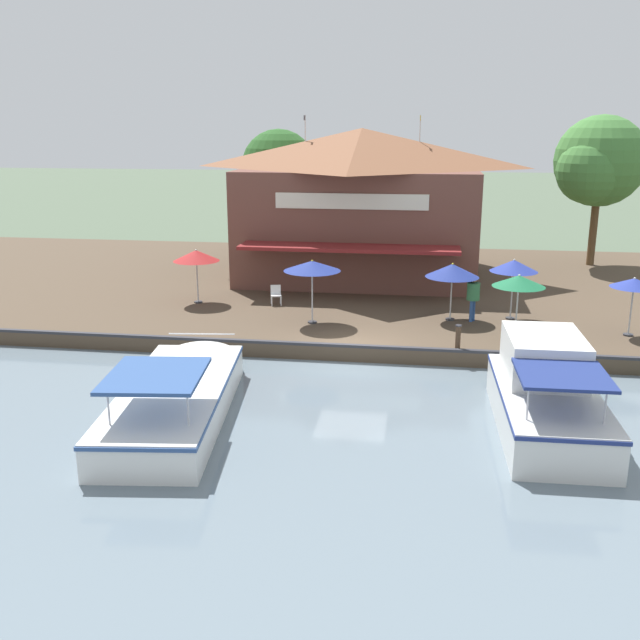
# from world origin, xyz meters

# --- Properties ---
(ground_plane) EXTENTS (220.00, 220.00, 0.00)m
(ground_plane) POSITION_xyz_m (0.00, 0.00, 0.00)
(ground_plane) COLOR #4C5B47
(quay_deck) EXTENTS (22.00, 56.00, 0.60)m
(quay_deck) POSITION_xyz_m (-11.00, 0.00, 0.30)
(quay_deck) COLOR #4C3D2D
(quay_deck) RESTS_ON ground
(quay_edge_fender) EXTENTS (0.20, 50.40, 0.10)m
(quay_edge_fender) POSITION_xyz_m (-0.10, 0.00, 0.65)
(quay_edge_fender) COLOR #2D2D33
(quay_edge_fender) RESTS_ON quay_deck
(waterfront_restaurant) EXTENTS (11.38, 12.12, 8.08)m
(waterfront_restaurant) POSITION_xyz_m (-12.99, -0.97, 4.39)
(waterfront_restaurant) COLOR brown
(waterfront_restaurant) RESTS_ON quay_deck
(patio_umbrella_by_entrance) EXTENTS (1.89, 1.89, 2.41)m
(patio_umbrella_by_entrance) POSITION_xyz_m (-2.03, 5.78, 2.76)
(patio_umbrella_by_entrance) COLOR #B7B7B7
(patio_umbrella_by_entrance) RESTS_ON quay_deck
(patio_umbrella_mid_patio_left) EXTENTS (2.23, 2.23, 2.54)m
(patio_umbrella_mid_patio_left) POSITION_xyz_m (-3.07, -1.92, 2.89)
(patio_umbrella_mid_patio_left) COLOR #B7B7B7
(patio_umbrella_mid_patio_left) RESTS_ON quay_deck
(patio_umbrella_near_quay_edge) EXTENTS (1.70, 1.70, 2.22)m
(patio_umbrella_near_quay_edge) POSITION_xyz_m (-3.08, 10.02, 2.59)
(patio_umbrella_near_quay_edge) COLOR #B7B7B7
(patio_umbrella_near_quay_edge) RESTS_ON quay_deck
(patio_umbrella_far_corner) EXTENTS (2.02, 2.02, 2.38)m
(patio_umbrella_far_corner) POSITION_xyz_m (-5.61, -7.43, 2.70)
(patio_umbrella_far_corner) COLOR #B7B7B7
(patio_umbrella_far_corner) RESTS_ON quay_deck
(patio_umbrella_back_row) EXTENTS (2.12, 2.12, 2.33)m
(patio_umbrella_back_row) POSITION_xyz_m (-4.32, 3.50, 2.63)
(patio_umbrella_back_row) COLOR #B7B7B7
(patio_umbrella_back_row) RESTS_ON quay_deck
(patio_umbrella_mid_patio_right) EXTENTS (1.89, 1.89, 2.46)m
(patio_umbrella_mid_patio_right) POSITION_xyz_m (-4.84, 5.91, 2.78)
(patio_umbrella_mid_patio_right) COLOR #B7B7B7
(patio_umbrella_mid_patio_right) RESTS_ON quay_deck
(cafe_chair_facing_river) EXTENTS (0.55, 0.55, 0.85)m
(cafe_chair_facing_river) POSITION_xyz_m (-5.79, -3.96, 1.08)
(cafe_chair_facing_river) COLOR white
(cafe_chair_facing_river) RESTS_ON quay_deck
(person_mid_patio) EXTENTS (0.51, 0.51, 1.81)m
(person_mid_patio) POSITION_xyz_m (-4.26, 4.36, 1.75)
(person_mid_patio) COLOR #2D5193
(person_mid_patio) RESTS_ON quay_deck
(motorboat_distant_upstream) EXTENTS (9.42, 3.81, 2.04)m
(motorboat_distant_upstream) POSITION_xyz_m (4.98, -4.53, 0.64)
(motorboat_distant_upstream) COLOR white
(motorboat_distant_upstream) RESTS_ON river_water
(motorboat_mid_row) EXTENTS (7.28, 2.76, 2.42)m
(motorboat_mid_row) POSITION_xyz_m (4.28, 5.85, 0.97)
(motorboat_mid_row) COLOR silver
(motorboat_mid_row) RESTS_ON river_water
(mooring_post) EXTENTS (0.22, 0.22, 0.90)m
(mooring_post) POSITION_xyz_m (-0.35, 3.66, 1.06)
(mooring_post) COLOR #473323
(mooring_post) RESTS_ON quay_deck
(tree_behind_restaurant) EXTENTS (5.14, 4.90, 8.15)m
(tree_behind_restaurant) POSITION_xyz_m (-17.18, 11.39, 6.16)
(tree_behind_restaurant) COLOR brown
(tree_behind_restaurant) RESTS_ON quay_deck
(tree_upstream_bank) EXTENTS (4.54, 4.32, 7.38)m
(tree_upstream_bank) POSITION_xyz_m (-17.35, -6.37, 5.70)
(tree_upstream_bank) COLOR brown
(tree_upstream_bank) RESTS_ON quay_deck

